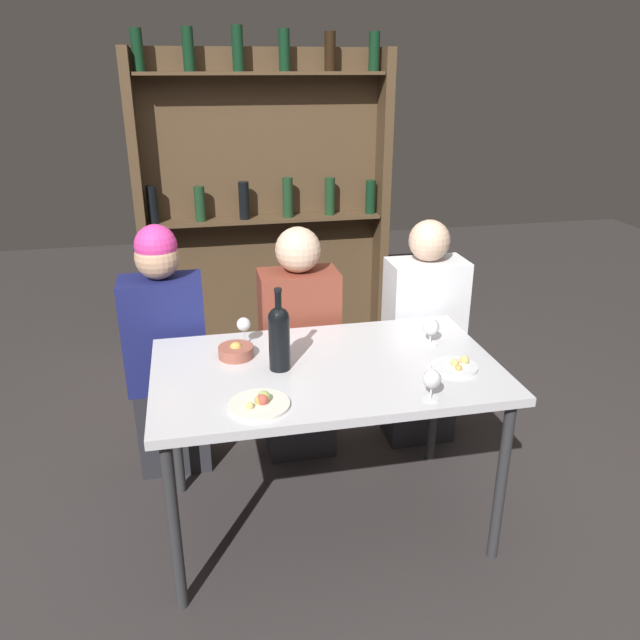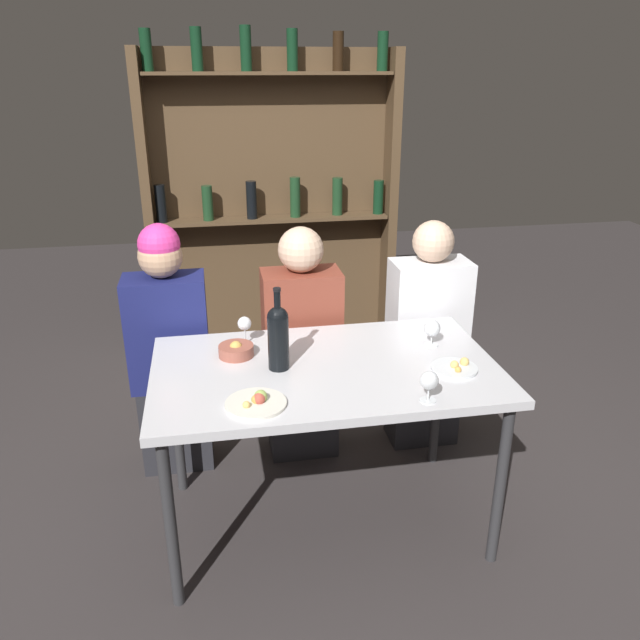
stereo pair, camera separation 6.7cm
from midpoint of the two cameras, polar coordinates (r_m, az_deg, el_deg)
name	(u,v)px [view 2 (the right image)]	position (r m, az deg, el deg)	size (l,w,h in m)	color
ground_plane	(325,520)	(2.93, 1.14, -17.84)	(10.00, 10.00, 0.00)	#332D2D
dining_table	(325,380)	(2.53, 1.26, -5.56)	(1.38, 0.82, 0.77)	silver
wine_rack_wall	(272,198)	(4.18, -3.93, 11.03)	(1.64, 0.21, 2.10)	#4C3823
wine_bottle	(278,335)	(2.43, -3.06, -1.36)	(0.08, 0.08, 0.34)	black
wine_glass_0	(245,325)	(2.67, -6.21, -0.45)	(0.06, 0.06, 0.13)	silver
wine_glass_1	(429,381)	(2.26, 10.80, -5.55)	(0.07, 0.07, 0.12)	silver
wine_glass_2	(432,329)	(2.70, 10.92, -0.80)	(0.07, 0.07, 0.12)	silver
food_plate_0	(257,402)	(2.23, -4.95, -7.47)	(0.22, 0.22, 0.05)	silver
food_plate_1	(455,367)	(2.53, 13.02, -4.25)	(0.18, 0.18, 0.04)	silver
snack_bowl	(236,350)	(2.59, -6.94, -2.76)	(0.14, 0.14, 0.07)	#995142
seated_person_left	(170,354)	(3.06, -12.95, -3.10)	(0.37, 0.22, 1.24)	#26262B
seated_person_center	(302,351)	(3.10, -1.04, -2.85)	(0.38, 0.22, 1.20)	#26262B
seated_person_right	(426,342)	(3.26, 10.26, -2.01)	(0.39, 0.22, 1.20)	#26262B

